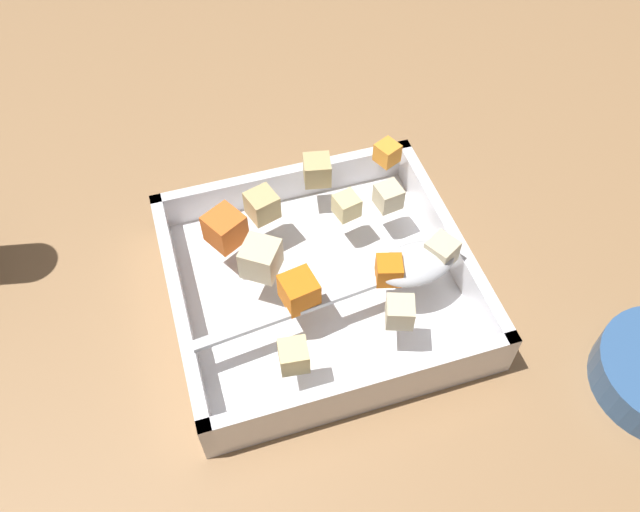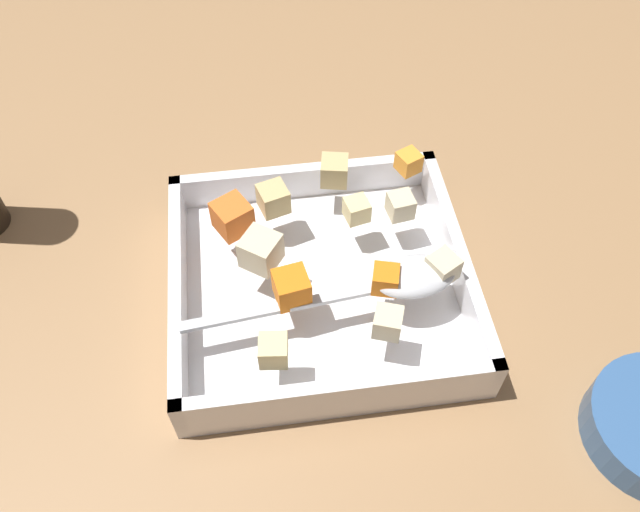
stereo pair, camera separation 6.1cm
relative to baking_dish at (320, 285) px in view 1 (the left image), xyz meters
name	(u,v)px [view 1 (the left image)]	position (x,y,z in m)	size (l,w,h in m)	color
ground_plane	(299,285)	(-0.02, 0.02, -0.02)	(4.00, 4.00, 0.00)	#936D47
baking_dish	(320,285)	(0.00, 0.00, 0.00)	(0.29, 0.27, 0.05)	silver
carrot_chunk_near_spoon	(389,270)	(0.06, -0.04, 0.05)	(0.02, 0.02, 0.02)	orange
carrot_chunk_mid_left	(299,291)	(-0.03, -0.04, 0.05)	(0.03, 0.03, 0.03)	orange
carrot_chunk_front_center	(387,153)	(0.11, 0.11, 0.05)	(0.02, 0.02, 0.02)	orange
carrot_chunk_near_left	(225,228)	(-0.08, 0.05, 0.05)	(0.03, 0.03, 0.03)	orange
potato_chunk_center	(317,170)	(0.03, 0.11, 0.05)	(0.03, 0.03, 0.03)	tan
potato_chunk_far_right	(400,312)	(0.05, -0.08, 0.05)	(0.02, 0.02, 0.02)	beige
potato_chunk_back_center	(347,206)	(0.04, 0.05, 0.05)	(0.02, 0.02, 0.02)	#E0CC89
potato_chunk_corner_se	(261,258)	(-0.05, 0.01, 0.06)	(0.03, 0.03, 0.03)	beige
potato_chunk_corner_nw	(388,196)	(0.09, 0.05, 0.05)	(0.02, 0.02, 0.02)	beige
potato_chunk_rim_edge	(262,205)	(-0.04, 0.08, 0.05)	(0.03, 0.03, 0.03)	tan
potato_chunk_mid_right	(294,356)	(-0.05, -0.10, 0.05)	(0.02, 0.02, 0.02)	#E0CC89
potato_chunk_near_right	(441,251)	(0.11, -0.03, 0.05)	(0.03, 0.03, 0.03)	beige
serving_spoon	(403,268)	(0.07, -0.04, 0.05)	(0.26, 0.06, 0.02)	silver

